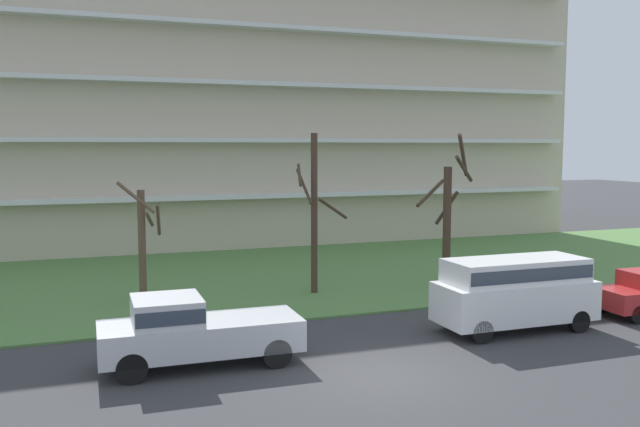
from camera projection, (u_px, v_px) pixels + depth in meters
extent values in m
plane|color=#38383A|center=(382.00, 376.00, 17.62)|extent=(160.00, 160.00, 0.00)
cube|color=#547F42|center=(249.00, 277.00, 30.70)|extent=(80.00, 16.00, 0.08)
cube|color=beige|center=(191.00, 92.00, 43.46)|extent=(47.76, 13.34, 18.82)
cube|color=silver|center=(215.00, 197.00, 37.44)|extent=(45.85, 0.90, 0.24)
cube|color=silver|center=(214.00, 140.00, 37.13)|extent=(45.85, 0.90, 0.24)
cube|color=silver|center=(213.00, 82.00, 36.81)|extent=(45.85, 0.90, 0.24)
cube|color=silver|center=(212.00, 23.00, 36.50)|extent=(45.85, 0.90, 0.24)
cylinder|color=brown|center=(142.00, 247.00, 25.63)|extent=(0.29, 0.29, 4.32)
cylinder|color=brown|center=(149.00, 219.00, 25.50)|extent=(0.42, 0.70, 0.62)
cylinder|color=brown|center=(136.00, 198.00, 24.77)|extent=(1.38, 0.61, 1.21)
cylinder|color=brown|center=(158.00, 220.00, 25.65)|extent=(0.33, 1.34, 1.34)
cylinder|color=#423023|center=(314.00, 215.00, 26.99)|extent=(0.26, 0.26, 6.47)
cylinder|color=#423023|center=(304.00, 186.00, 26.60)|extent=(0.40, 1.06, 1.37)
cylinder|color=#423023|center=(333.00, 209.00, 26.43)|extent=(1.63, 1.14, 0.98)
cylinder|color=#423023|center=(299.00, 175.00, 26.78)|extent=(0.42, 1.23, 0.88)
cylinder|color=#423023|center=(447.00, 226.00, 28.94)|extent=(0.35, 0.35, 5.08)
cylinder|color=#423023|center=(463.00, 155.00, 28.36)|extent=(1.11, 1.07, 1.81)
cylinder|color=#423023|center=(447.00, 208.00, 29.31)|extent=(0.98, 0.63, 1.50)
cylinder|color=#423023|center=(464.00, 169.00, 28.27)|extent=(1.38, 0.99, 1.15)
cylinder|color=#423023|center=(430.00, 193.00, 29.45)|extent=(1.78, 0.89, 1.15)
cube|color=white|center=(515.00, 301.00, 21.89)|extent=(5.21, 2.02, 1.25)
cube|color=white|center=(516.00, 270.00, 21.79)|extent=(4.61, 1.86, 0.75)
cube|color=#2D3847|center=(516.00, 270.00, 21.79)|extent=(4.52, 1.90, 0.41)
cylinder|color=black|center=(482.00, 332.00, 20.50)|extent=(0.72, 0.22, 0.72)
cylinder|color=black|center=(451.00, 318.00, 22.17)|extent=(0.72, 0.22, 0.72)
cylinder|color=black|center=(579.00, 321.00, 21.73)|extent=(0.72, 0.22, 0.72)
cylinder|color=black|center=(543.00, 309.00, 23.40)|extent=(0.72, 0.22, 0.72)
cube|color=#B7BABF|center=(201.00, 336.00, 18.42)|extent=(5.44, 2.10, 0.85)
cube|color=#B7BABF|center=(167.00, 310.00, 18.05)|extent=(1.83, 1.87, 0.70)
cube|color=#2D3847|center=(167.00, 310.00, 18.05)|extent=(1.80, 1.91, 0.38)
cylinder|color=black|center=(132.00, 368.00, 17.01)|extent=(0.80, 0.23, 0.80)
cylinder|color=black|center=(128.00, 348.00, 18.68)|extent=(0.80, 0.23, 0.80)
cylinder|color=black|center=(277.00, 353.00, 18.24)|extent=(0.80, 0.23, 0.80)
cylinder|color=black|center=(261.00, 336.00, 19.91)|extent=(0.80, 0.23, 0.80)
cylinder|color=black|center=(637.00, 314.00, 22.79)|extent=(0.65, 0.25, 0.64)
cylinder|color=black|center=(604.00, 304.00, 24.29)|extent=(0.65, 0.25, 0.64)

